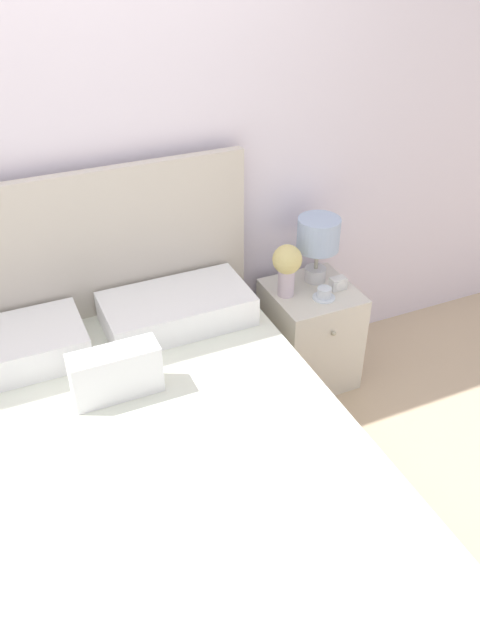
% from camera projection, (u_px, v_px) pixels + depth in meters
% --- Properties ---
extents(ground_plane, '(12.00, 12.00, 0.00)m').
position_uv_depth(ground_plane, '(100.00, 404.00, 3.24)').
color(ground_plane, '#CCB28E').
extents(wall_back, '(8.00, 0.06, 2.60)m').
position_uv_depth(wall_back, '(55.00, 157.00, 2.55)').
color(wall_back, white).
rests_on(wall_back, ground_plane).
extents(bed, '(1.60, 2.05, 1.26)m').
position_uv_depth(bed, '(149.00, 497.00, 2.35)').
color(bed, tan).
rests_on(bed, ground_plane).
extents(nightstand, '(0.42, 0.45, 0.55)m').
position_uv_depth(nightstand, '(309.00, 334.00, 3.28)').
color(nightstand, silver).
rests_on(nightstand, ground_plane).
extents(table_lamp, '(0.21, 0.21, 0.34)m').
position_uv_depth(table_lamp, '(318.00, 238.00, 3.07)').
color(table_lamp, white).
rests_on(table_lamp, nightstand).
extents(flower_vase, '(0.14, 0.14, 0.27)m').
position_uv_depth(flower_vase, '(287.00, 265.00, 2.99)').
color(flower_vase, silver).
rests_on(flower_vase, nightstand).
extents(teacup, '(0.11, 0.11, 0.06)m').
position_uv_depth(teacup, '(324.00, 294.00, 3.05)').
color(teacup, white).
rests_on(teacup, nightstand).
extents(alarm_clock, '(0.08, 0.06, 0.06)m').
position_uv_depth(alarm_clock, '(338.00, 283.00, 3.11)').
color(alarm_clock, white).
rests_on(alarm_clock, nightstand).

